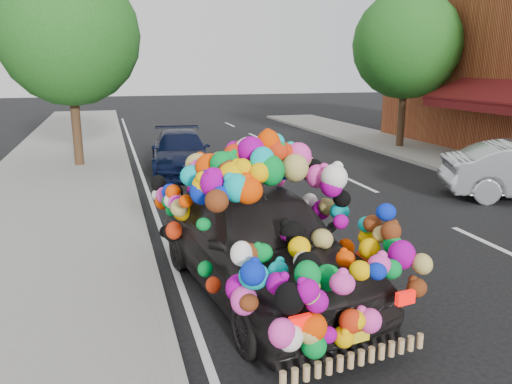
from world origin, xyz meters
TOP-DOWN VIEW (x-y plane):
  - ground at (0.00, 0.00)m, footprint 100.00×100.00m
  - sidewalk at (-4.30, 0.00)m, footprint 4.00×60.00m
  - kerb at (-2.35, 0.00)m, footprint 0.15×60.00m
  - lane_markings at (3.60, 0.00)m, footprint 6.00×50.00m
  - tree_near_sidewalk at (-3.80, 9.50)m, footprint 4.20×4.20m
  - tree_far_b at (8.00, 10.00)m, footprint 4.00×4.00m
  - plush_art_car at (-0.95, -0.61)m, footprint 2.84×5.03m
  - navy_sedan at (-0.82, 8.01)m, footprint 2.08×4.35m

SIDE VIEW (x-z plane):
  - ground at x=0.00m, z-range 0.00..0.00m
  - lane_markings at x=3.60m, z-range 0.00..0.01m
  - sidewalk at x=-4.30m, z-range 0.00..0.12m
  - kerb at x=-2.35m, z-range 0.00..0.13m
  - navy_sedan at x=-0.82m, z-range 0.00..1.22m
  - plush_art_car at x=-0.95m, z-range 0.03..2.24m
  - tree_far_b at x=8.00m, z-range 0.94..6.84m
  - tree_near_sidewalk at x=-3.80m, z-range 0.96..7.09m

